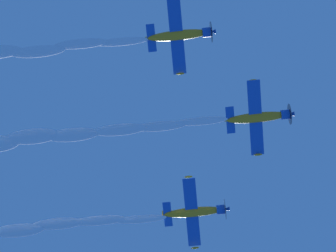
# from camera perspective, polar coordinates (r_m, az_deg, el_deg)

# --- Properties ---
(airplane_lead) EXTENTS (8.90, 9.85, 2.81)m
(airplane_lead) POSITION_cam_1_polar(r_m,az_deg,el_deg) (91.73, 7.31, 0.70)
(airplane_lead) COLOR orange
(airplane_left_wingman) EXTENTS (8.90, 9.82, 2.97)m
(airplane_left_wingman) POSITION_cam_1_polar(r_m,az_deg,el_deg) (94.69, 2.23, -6.86)
(airplane_left_wingman) COLOR orange
(airplane_right_wingman) EXTENTS (8.90, 9.84, 2.84)m
(airplane_right_wingman) POSITION_cam_1_polar(r_m,az_deg,el_deg) (90.80, 1.02, 7.27)
(airplane_right_wingman) COLOR orange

